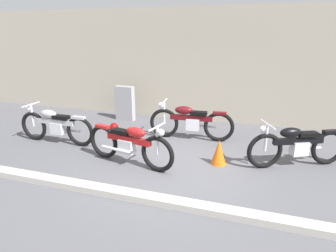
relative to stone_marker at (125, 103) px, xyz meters
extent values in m
plane|color=#56565B|center=(2.39, -2.87, -0.55)|extent=(40.00, 40.00, 0.00)
cube|color=#B2A893|center=(2.39, 0.89, 1.18)|extent=(18.00, 0.30, 3.46)
cube|color=#B7B2A8|center=(2.39, -4.22, -0.49)|extent=(18.00, 0.24, 0.12)
cube|color=#9E9EA3|center=(0.00, 0.00, 0.00)|extent=(0.63, 0.25, 1.10)
sphere|color=maroon|center=(0.19, -1.14, -0.42)|extent=(0.25, 0.25, 0.25)
cone|color=orange|center=(3.37, -2.40, -0.27)|extent=(0.32, 0.32, 0.55)
torus|color=black|center=(2.24, -3.13, -0.17)|extent=(0.77, 0.24, 0.76)
torus|color=black|center=(0.85, -2.84, -0.17)|extent=(0.77, 0.24, 0.76)
cube|color=silver|center=(1.49, -2.97, -0.15)|extent=(0.37, 0.27, 0.29)
cube|color=#B21919|center=(1.55, -2.98, 0.02)|extent=(1.07, 0.32, 0.13)
ellipsoid|color=#B21919|center=(1.73, -3.02, 0.21)|extent=(0.49, 0.30, 0.21)
cube|color=black|center=(1.36, -2.95, 0.16)|extent=(0.45, 0.27, 0.08)
cube|color=#B21919|center=(0.85, -2.84, 0.19)|extent=(0.35, 0.19, 0.06)
cylinder|color=silver|center=(2.24, -3.13, 0.12)|extent=(0.06, 0.06, 0.58)
cylinder|color=silver|center=(2.24, -3.13, 0.41)|extent=(0.16, 0.60, 0.04)
sphere|color=silver|center=(2.32, -3.14, 0.31)|extent=(0.15, 0.15, 0.15)
cylinder|color=silver|center=(1.26, -3.06, -0.22)|extent=(0.73, 0.21, 0.06)
torus|color=black|center=(4.29, -2.30, -0.16)|extent=(0.73, 0.41, 0.77)
torus|color=black|center=(5.58, -1.69, -0.16)|extent=(0.73, 0.41, 0.77)
cube|color=silver|center=(4.98, -1.97, -0.14)|extent=(0.39, 0.33, 0.29)
cube|color=black|center=(4.94, -1.99, 0.02)|extent=(1.02, 0.55, 0.13)
ellipsoid|color=black|center=(4.76, -2.08, 0.21)|extent=(0.51, 0.39, 0.21)
cube|color=black|center=(5.11, -1.91, 0.16)|extent=(0.46, 0.35, 0.08)
cube|color=black|center=(5.58, -1.69, 0.19)|extent=(0.36, 0.26, 0.06)
cylinder|color=silver|center=(4.29, -2.30, 0.12)|extent=(0.06, 0.06, 0.58)
cylinder|color=silver|center=(4.29, -2.30, 0.41)|extent=(0.29, 0.57, 0.04)
sphere|color=silver|center=(4.22, -2.33, 0.31)|extent=(0.15, 0.15, 0.15)
cylinder|color=silver|center=(5.12, -1.77, -0.22)|extent=(0.69, 0.37, 0.06)
torus|color=black|center=(-1.47, -2.40, -0.17)|extent=(0.76, 0.10, 0.76)
torus|color=black|center=(-0.06, -2.41, -0.17)|extent=(0.76, 0.10, 0.76)
cube|color=silver|center=(-0.71, -2.40, -0.15)|extent=(0.34, 0.21, 0.29)
cube|color=#ADADB2|center=(-0.76, -2.40, 0.02)|extent=(1.07, 0.11, 0.13)
ellipsoid|color=#ADADB2|center=(-0.95, -2.40, 0.21)|extent=(0.46, 0.21, 0.21)
cube|color=black|center=(-0.57, -2.41, 0.16)|extent=(0.42, 0.19, 0.08)
cube|color=#ADADB2|center=(-0.06, -2.41, 0.19)|extent=(0.33, 0.13, 0.06)
cylinder|color=silver|center=(-1.47, -2.40, 0.12)|extent=(0.06, 0.06, 0.57)
cylinder|color=silver|center=(-1.47, -2.40, 0.41)|extent=(0.04, 0.61, 0.04)
sphere|color=silver|center=(-1.55, -2.40, 0.30)|extent=(0.15, 0.15, 0.15)
cylinder|color=silver|center=(-0.50, -2.28, -0.22)|extent=(0.73, 0.07, 0.06)
torus|color=black|center=(1.71, -1.14, -0.16)|extent=(0.79, 0.16, 0.79)
torus|color=black|center=(3.16, -1.03, -0.16)|extent=(0.79, 0.16, 0.79)
cube|color=silver|center=(2.49, -1.08, -0.13)|extent=(0.36, 0.24, 0.30)
cube|color=#590F14|center=(2.44, -1.08, 0.04)|extent=(1.11, 0.19, 0.13)
ellipsoid|color=#590F14|center=(2.24, -1.10, 0.23)|extent=(0.49, 0.25, 0.22)
cube|color=black|center=(2.63, -1.07, 0.18)|extent=(0.44, 0.23, 0.09)
cube|color=#590F14|center=(3.16, -1.03, 0.21)|extent=(0.35, 0.16, 0.06)
cylinder|color=silver|center=(1.71, -1.14, 0.14)|extent=(0.06, 0.06, 0.59)
cylinder|color=silver|center=(1.71, -1.14, 0.44)|extent=(0.09, 0.63, 0.04)
sphere|color=silver|center=(1.63, -1.15, 0.33)|extent=(0.15, 0.15, 0.15)
cylinder|color=silver|center=(2.70, -0.93, -0.21)|extent=(0.76, 0.12, 0.06)
camera|label=1|loc=(4.08, -8.13, 2.16)|focal=30.79mm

